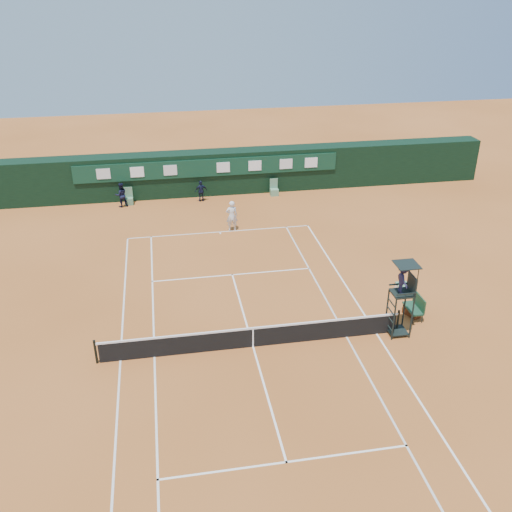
{
  "coord_description": "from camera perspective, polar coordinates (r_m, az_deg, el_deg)",
  "views": [
    {
      "loc": [
        -3.3,
        -19.45,
        14.28
      ],
      "look_at": [
        1.18,
        6.0,
        1.2
      ],
      "focal_mm": 40.0,
      "sensor_mm": 36.0,
      "label": 1
    }
  ],
  "objects": [
    {
      "name": "player_bench",
      "position": [
        26.95,
        15.69,
        -4.78
      ],
      "size": [
        0.56,
        1.2,
        1.1
      ],
      "color": "#193F2A",
      "rests_on": "ground"
    },
    {
      "name": "linesman_chair_left",
      "position": [
        39.54,
        -12.58,
        5.51
      ],
      "size": [
        0.55,
        0.5,
        1.15
      ],
      "color": "#59885F",
      "rests_on": "ground"
    },
    {
      "name": "tennis_net",
      "position": [
        24.06,
        -0.3,
        -8.07
      ],
      "size": [
        12.9,
        0.1,
        1.1
      ],
      "color": "black",
      "rests_on": "ground"
    },
    {
      "name": "player",
      "position": [
        34.41,
        -2.44,
        4.04
      ],
      "size": [
        0.7,
        0.47,
        1.9
      ],
      "primitive_type": "imported",
      "rotation": [
        0.0,
        0.0,
        3.16
      ],
      "color": "silver",
      "rests_on": "ground"
    },
    {
      "name": "ball_kid_right",
      "position": [
        39.16,
        -5.51,
        6.48
      ],
      "size": [
        0.9,
        0.49,
        1.46
      ],
      "primitive_type": "imported",
      "rotation": [
        0.0,
        0.0,
        3.3
      ],
      "color": "black",
      "rests_on": "ground"
    },
    {
      "name": "tennis_bag",
      "position": [
        27.24,
        15.27,
        -5.46
      ],
      "size": [
        0.66,
        0.89,
        0.31
      ],
      "primitive_type": "cube",
      "rotation": [
        0.0,
        0.0,
        0.43
      ],
      "color": "black",
      "rests_on": "ground"
    },
    {
      "name": "ball_kid_left",
      "position": [
        39.06,
        -13.34,
        5.97
      ],
      "size": [
        0.94,
        0.82,
        1.66
      ],
      "primitive_type": "imported",
      "rotation": [
        0.0,
        0.0,
        3.41
      ],
      "color": "black",
      "rests_on": "ground"
    },
    {
      "name": "umpire_chair",
      "position": [
        24.62,
        14.47,
        -2.79
      ],
      "size": [
        0.96,
        0.95,
        3.42
      ],
      "color": "black",
      "rests_on": "ground"
    },
    {
      "name": "back_wall",
      "position": [
        40.4,
        -4.84,
        8.32
      ],
      "size": [
        40.0,
        1.65,
        3.0
      ],
      "color": "black",
      "rests_on": "ground"
    },
    {
      "name": "tennis_ball",
      "position": [
        33.97,
        3.61,
        2.0
      ],
      "size": [
        0.07,
        0.07,
        0.07
      ],
      "primitive_type": "sphere",
      "color": "#ADCC2F",
      "rests_on": "ground"
    },
    {
      "name": "cooler",
      "position": [
        28.6,
        14.39,
        -3.29
      ],
      "size": [
        0.57,
        0.57,
        0.65
      ],
      "color": "white",
      "rests_on": "ground"
    },
    {
      "name": "ground",
      "position": [
        24.35,
        -0.3,
        -9.06
      ],
      "size": [
        90.0,
        90.0,
        0.0
      ],
      "primitive_type": "plane",
      "color": "#B9642B",
      "rests_on": "ground"
    },
    {
      "name": "linesman_chair_right",
      "position": [
        40.24,
        1.82,
        6.54
      ],
      "size": [
        0.55,
        0.5,
        1.15
      ],
      "color": "#61946C",
      "rests_on": "ground"
    },
    {
      "name": "court_lines",
      "position": [
        24.35,
        -0.3,
        -9.04
      ],
      "size": [
        11.05,
        23.85,
        0.01
      ],
      "color": "silver",
      "rests_on": "ground"
    }
  ]
}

